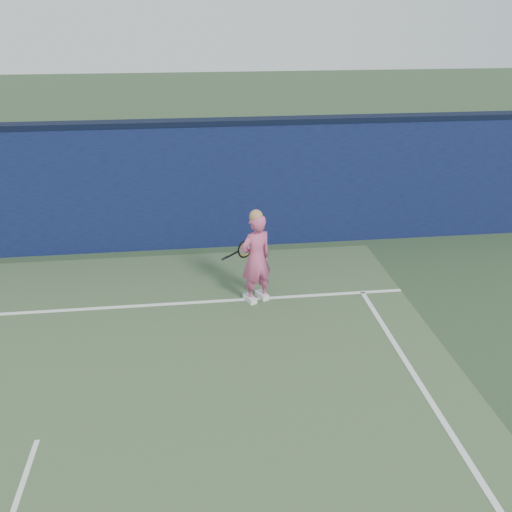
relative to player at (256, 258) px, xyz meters
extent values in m
cube|color=#0E0F3D|center=(-2.92, 2.51, 0.46)|extent=(24.00, 0.40, 2.50)
cube|color=black|center=(-2.92, 2.51, 1.76)|extent=(24.00, 0.42, 0.10)
imported|color=#CA4E7F|center=(0.00, 0.00, -0.01)|extent=(0.67, 0.57, 1.55)
sphere|color=#B07E4F|center=(0.00, 0.00, 0.74)|extent=(0.22, 0.22, 0.22)
cube|color=white|center=(0.11, 0.05, -0.74)|extent=(0.23, 0.30, 0.10)
cube|color=white|center=(-0.11, -0.05, -0.74)|extent=(0.23, 0.30, 0.10)
torus|color=black|center=(-0.15, 0.40, -0.01)|extent=(0.28, 0.22, 0.31)
torus|color=gold|center=(-0.15, 0.40, -0.01)|extent=(0.23, 0.18, 0.26)
cylinder|color=beige|center=(-0.15, 0.40, -0.01)|extent=(0.22, 0.17, 0.25)
cylinder|color=black|center=(-0.37, 0.33, -0.07)|extent=(0.27, 0.15, 0.10)
cylinder|color=black|center=(-0.50, 0.30, -0.11)|extent=(0.13, 0.09, 0.07)
cube|color=white|center=(-2.92, 0.01, -0.77)|extent=(11.00, 0.08, 0.01)
camera|label=1|loc=(-0.99, -8.05, 3.78)|focal=38.00mm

